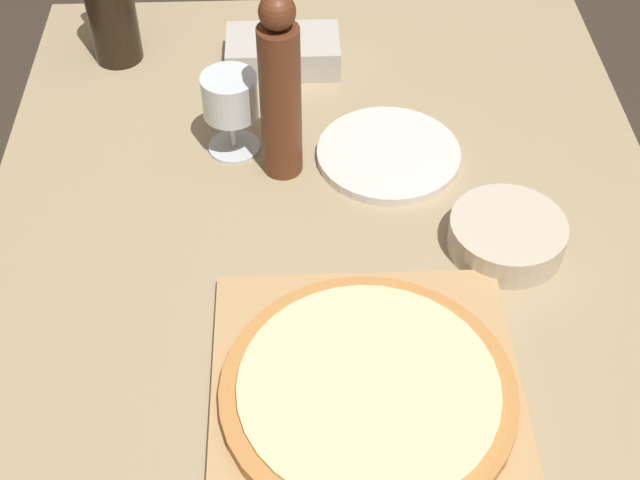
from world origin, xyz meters
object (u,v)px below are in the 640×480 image
pepper_mill (280,92)px  wine_glass (230,100)px  pizza (368,391)px  small_bowl (507,235)px

pepper_mill → wine_glass: size_ratio=2.22×
pizza → small_bowl: size_ratio=2.17×
pizza → small_bowl: (0.20, 0.24, -0.01)m
pizza → pepper_mill: bearing=102.5°
pizza → pepper_mill: (-0.09, 0.42, 0.11)m
pizza → small_bowl: small_bowl is taller
wine_glass → small_bowl: bearing=-31.0°
pizza → pepper_mill: pepper_mill is taller
small_bowl → wine_glass: bearing=149.0°
pepper_mill → small_bowl: pepper_mill is taller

